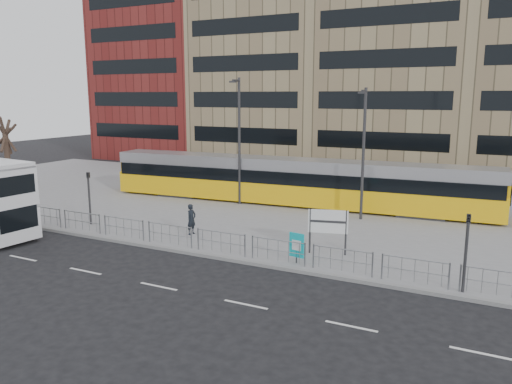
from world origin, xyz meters
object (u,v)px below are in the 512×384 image
at_px(station_sign, 328,224).
at_px(lamp_post_east, 363,149).
at_px(traffic_light_west, 89,191).
at_px(traffic_light_east, 467,243).
at_px(lamp_post_west, 239,137).
at_px(pedestrian, 191,219).
at_px(ad_panel, 297,246).
at_px(tram, 291,181).
at_px(bare_tree, 3,115).

distance_m(station_sign, lamp_post_east, 7.95).
height_order(traffic_light_west, lamp_post_east, lamp_post_east).
distance_m(traffic_light_east, lamp_post_west, 18.63).
distance_m(station_sign, traffic_light_east, 6.60).
relative_size(pedestrian, traffic_light_east, 0.54).
relative_size(ad_panel, traffic_light_east, 0.45).
height_order(station_sign, pedestrian, station_sign).
xyz_separation_m(station_sign, traffic_light_east, (6.21, -2.18, 0.47)).
bearing_deg(station_sign, pedestrian, 165.61).
bearing_deg(tram, traffic_light_west, -133.16).
bearing_deg(pedestrian, traffic_light_west, 104.60).
relative_size(tram, lamp_post_west, 3.14).
bearing_deg(lamp_post_west, pedestrian, -80.27).
height_order(ad_panel, bare_tree, bare_tree).
height_order(station_sign, ad_panel, station_sign).
xyz_separation_m(traffic_light_east, lamp_post_east, (-6.56, 9.60, 2.36)).
xyz_separation_m(ad_panel, bare_tree, (-27.59, 6.52, 5.13)).
relative_size(station_sign, ad_panel, 1.54).
bearing_deg(station_sign, lamp_post_east, 78.24).
bearing_deg(station_sign, tram, 106.96).
distance_m(ad_panel, bare_tree, 28.81).
distance_m(ad_panel, pedestrian, 7.18).
bearing_deg(lamp_post_east, tram, 158.54).
relative_size(tram, lamp_post_east, 3.43).
distance_m(station_sign, ad_panel, 2.18).
bearing_deg(station_sign, traffic_light_west, 168.84).
relative_size(traffic_light_west, lamp_post_west, 0.36).
relative_size(ad_panel, bare_tree, 0.17).
bearing_deg(pedestrian, bare_tree, 84.90).
distance_m(pedestrian, traffic_light_east, 14.17).
xyz_separation_m(lamp_post_east, bare_tree, (-28.07, -2.79, 1.61)).
bearing_deg(traffic_light_west, tram, 45.74).
distance_m(tram, traffic_light_west, 13.42).
bearing_deg(bare_tree, station_sign, -9.24).
height_order(traffic_light_east, lamp_post_east, lamp_post_east).
height_order(station_sign, traffic_light_east, traffic_light_east).
bearing_deg(tram, station_sign, -62.60).
bearing_deg(lamp_post_east, bare_tree, -174.31).
bearing_deg(lamp_post_east, ad_panel, -92.93).
bearing_deg(traffic_light_east, traffic_light_west, 166.99).
distance_m(tram, pedestrian, 9.81).
xyz_separation_m(traffic_light_west, lamp_post_east, (13.98, 8.24, 2.36)).
xyz_separation_m(tram, station_sign, (5.85, -9.58, -0.10)).
bearing_deg(bare_tree, traffic_light_west, -21.14).
xyz_separation_m(pedestrian, lamp_post_east, (7.40, 7.43, 3.50)).
bearing_deg(lamp_post_west, lamp_post_east, -3.99).
bearing_deg(pedestrian, lamp_post_east, -37.36).
height_order(pedestrian, bare_tree, bare_tree).
height_order(tram, traffic_light_east, tram).
xyz_separation_m(ad_panel, traffic_light_east, (7.04, -0.28, 1.16)).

